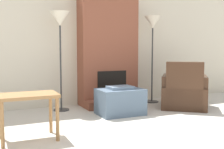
{
  "coord_description": "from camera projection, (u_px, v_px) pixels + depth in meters",
  "views": [
    {
      "loc": [
        -2.29,
        -2.31,
        1.13
      ],
      "look_at": [
        0.0,
        2.71,
        0.63
      ],
      "focal_mm": 45.0,
      "sensor_mm": 36.0,
      "label": 1
    }
  ],
  "objects": [
    {
      "name": "side_table",
      "position": [
        28.0,
        101.0,
        3.46
      ],
      "size": [
        0.71,
        0.46,
        0.58
      ],
      "color": "#9E7042",
      "rests_on": "ground_plane"
    },
    {
      "name": "armchair",
      "position": [
        184.0,
        93.0,
        5.34
      ],
      "size": [
        1.15,
        1.15,
        0.9
      ],
      "rotation": [
        0.0,
        0.0,
        2.47
      ],
      "color": "#422819",
      "rests_on": "ground_plane"
    },
    {
      "name": "wall_back",
      "position": [
        103.0,
        41.0,
        5.88
      ],
      "size": [
        7.06,
        0.06,
        2.6
      ],
      "primitive_type": "cube",
      "color": "beige",
      "rests_on": "ground_plane"
    },
    {
      "name": "fireplace",
      "position": [
        108.0,
        43.0,
        5.66
      ],
      "size": [
        1.18,
        0.69,
        2.6
      ],
      "color": "brown",
      "rests_on": "ground_plane"
    },
    {
      "name": "ottoman",
      "position": [
        120.0,
        101.0,
        4.85
      ],
      "size": [
        0.77,
        0.54,
        0.5
      ],
      "color": "slate",
      "rests_on": "ground_plane"
    },
    {
      "name": "floor_lamp_right",
      "position": [
        153.0,
        28.0,
        5.86
      ],
      "size": [
        0.35,
        0.35,
        1.81
      ],
      "color": "#333333",
      "rests_on": "ground_plane"
    },
    {
      "name": "floor_lamp_left",
      "position": [
        60.0,
        25.0,
        5.05
      ],
      "size": [
        0.35,
        0.35,
        1.8
      ],
      "color": "#333333",
      "rests_on": "ground_plane"
    }
  ]
}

